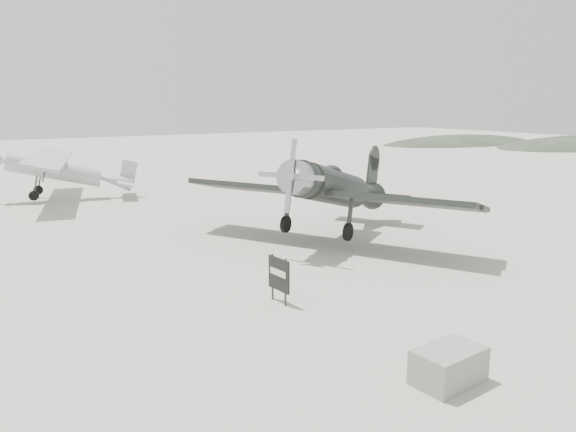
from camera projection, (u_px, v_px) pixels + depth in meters
name	position (u px, v px, depth m)	size (l,w,h in m)	color
ground	(356.00, 264.00, 20.38)	(160.00, 160.00, 0.00)	#ACA798
hill_northeast	(461.00, 143.00, 79.25)	(32.00, 16.00, 5.20)	#283224
lowwing_monoplane	(337.00, 188.00, 23.91)	(9.90, 11.94, 4.06)	black
highwing_monoplane	(60.00, 167.00, 33.20)	(8.04, 11.23, 3.17)	#AEB2B4
equipment_block	(449.00, 366.00, 11.71)	(1.51, 0.94, 0.76)	slate
sign_board	(279.00, 275.00, 16.30)	(0.15, 0.97, 1.40)	#333333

